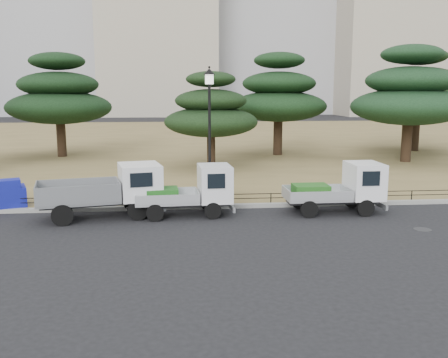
{
  "coord_description": "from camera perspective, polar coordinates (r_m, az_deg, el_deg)",
  "views": [
    {
      "loc": [
        -1.8,
        -16.91,
        4.64
      ],
      "look_at": [
        0.0,
        2.0,
        1.3
      ],
      "focal_mm": 40.0,
      "sensor_mm": 36.0,
      "label": 1
    }
  ],
  "objects": [
    {
      "name": "pine_east_far",
      "position": [
        40.93,
        21.24,
        9.26
      ],
      "size": [
        7.69,
        7.69,
        7.73
      ],
      "color": "black",
      "rests_on": "lawn"
    },
    {
      "name": "street_lamp",
      "position": [
        19.87,
        -1.67,
        7.49
      ],
      "size": [
        0.48,
        0.48,
        5.37
      ],
      "color": "black",
      "rests_on": "lawn"
    },
    {
      "name": "curb",
      "position": [
        20.12,
        -0.16,
        -3.13
      ],
      "size": [
        120.0,
        0.25,
        0.16
      ],
      "primitive_type": "cube",
      "color": "gray",
      "rests_on": "ground"
    },
    {
      "name": "pipe_fence",
      "position": [
        20.19,
        -0.2,
        -2.04
      ],
      "size": [
        38.0,
        0.04,
        0.4
      ],
      "color": "black",
      "rests_on": "lawn"
    },
    {
      "name": "ground",
      "position": [
        17.63,
        0.62,
        -5.29
      ],
      "size": [
        220.0,
        220.0,
        0.0
      ],
      "primitive_type": "plane",
      "color": "black"
    },
    {
      "name": "pine_west_near",
      "position": [
        36.54,
        -18.33,
        8.88
      ],
      "size": [
        7.13,
        7.13,
        7.13
      ],
      "color": "black",
      "rests_on": "lawn"
    },
    {
      "name": "pine_east_near",
      "position": [
        34.18,
        20.43,
        8.99
      ],
      "size": [
        7.33,
        7.33,
        7.41
      ],
      "color": "black",
      "rests_on": "lawn"
    },
    {
      "name": "pine_center_left",
      "position": [
        29.81,
        -1.5,
        7.63
      ],
      "size": [
        5.58,
        5.58,
        5.67
      ],
      "color": "black",
      "rests_on": "lawn"
    },
    {
      "name": "truck_large",
      "position": [
        19.02,
        -13.12,
        -1.07
      ],
      "size": [
        4.73,
        2.62,
        1.95
      ],
      "rotation": [
        0.0,
        0.0,
        0.21
      ],
      "color": "black",
      "rests_on": "ground"
    },
    {
      "name": "truck_kei_front",
      "position": [
        18.84,
        -3.71,
        -1.36
      ],
      "size": [
        3.68,
        1.78,
        1.9
      ],
      "rotation": [
        0.0,
        0.0,
        0.07
      ],
      "color": "black",
      "rests_on": "ground"
    },
    {
      "name": "manhole",
      "position": [
        18.36,
        21.75,
        -5.38
      ],
      "size": [
        0.6,
        0.6,
        0.01
      ],
      "primitive_type": "cylinder",
      "color": "#2D2D30",
      "rests_on": "ground"
    },
    {
      "name": "lawn",
      "position": [
        47.76,
        -3.26,
        4.47
      ],
      "size": [
        120.0,
        56.0,
        0.15
      ],
      "primitive_type": "cube",
      "color": "olive",
      "rests_on": "ground"
    },
    {
      "name": "pine_center_right",
      "position": [
        35.9,
        6.26,
        9.41
      ],
      "size": [
        6.79,
        6.79,
        7.21
      ],
      "color": "black",
      "rests_on": "lawn"
    },
    {
      "name": "truck_kei_rear",
      "position": [
        19.78,
        13.23,
        -1.01
      ],
      "size": [
        3.7,
        1.64,
        1.93
      ],
      "rotation": [
        0.0,
        0.0,
        0.01
      ],
      "color": "black",
      "rests_on": "ground"
    },
    {
      "name": "tarp_pile",
      "position": [
        21.52,
        -23.85,
        -1.74
      ],
      "size": [
        1.98,
        1.72,
        1.11
      ],
      "rotation": [
        0.0,
        0.0,
        0.36
      ],
      "color": "#151BA5",
      "rests_on": "lawn"
    }
  ]
}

